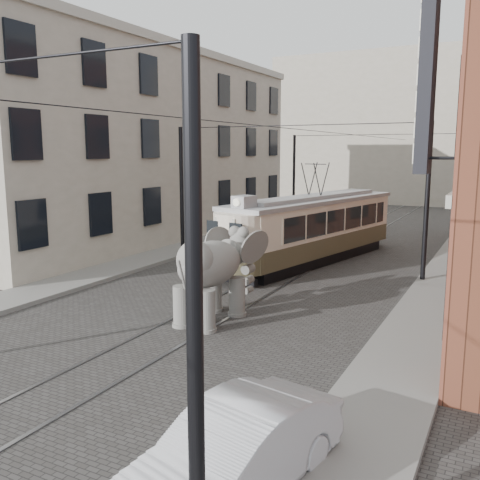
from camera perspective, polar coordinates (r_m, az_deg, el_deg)
The scene contains 10 objects.
ground at distance 17.16m, azimuth -1.62°, elevation -7.09°, with size 120.00×120.00×0.00m, color #3B3937.
tram_rails at distance 17.16m, azimuth -1.62°, elevation -7.05°, with size 1.54×80.00×0.02m, color slate, non-canonical shape.
sidewalk_right at distance 15.29m, azimuth 18.74°, elevation -9.43°, with size 2.00×60.00×0.15m, color slate.
sidewalk_left at distance 20.97m, azimuth -17.40°, elevation -4.22°, with size 2.00×60.00×0.15m, color slate.
stucco_building at distance 30.89m, azimuth -10.69°, elevation 9.59°, with size 7.00×24.00×10.00m, color #9D9482.
distant_block at distance 54.99m, azimuth 19.40°, elevation 11.25°, with size 28.00×10.00×14.00m, color #9D9482.
catenary at distance 21.11m, azimuth 4.47°, elevation 4.34°, with size 11.00×30.20×6.00m, color black, non-canonical shape.
tram at distance 23.62m, azimuth 8.04°, elevation 2.89°, with size 2.29×11.10×4.40m, color beige, non-canonical shape.
elephant at distance 15.35m, azimuth -3.26°, elevation -4.03°, with size 2.37×4.30×2.63m, color slate, non-canonical shape.
parked_car at distance 8.13m, azimuth -0.62°, elevation -22.06°, with size 1.42×4.05×1.33m, color #B7B7BC.
Camera 1 is at (7.98, -14.37, 4.94)m, focal length 39.45 mm.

